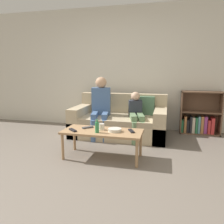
{
  "coord_description": "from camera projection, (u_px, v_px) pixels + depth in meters",
  "views": [
    {
      "loc": [
        1.0,
        -2.33,
        1.25
      ],
      "look_at": [
        0.12,
        1.14,
        0.58
      ],
      "focal_mm": 35.0,
      "sensor_mm": 36.0,
      "label": 1
    }
  ],
  "objects": [
    {
      "name": "snack_bowl",
      "position": [
        115.0,
        130.0,
        3.08
      ],
      "size": [
        0.19,
        0.19,
        0.05
      ],
      "color": "beige",
      "rests_on": "coffee_table"
    },
    {
      "name": "couch",
      "position": [
        120.0,
        122.0,
        4.3
      ],
      "size": [
        1.79,
        0.98,
        0.79
      ],
      "color": "tan",
      "rests_on": "ground_plane"
    },
    {
      "name": "bookshelf",
      "position": [
        199.0,
        118.0,
        4.41
      ],
      "size": [
        0.77,
        0.28,
        0.86
      ],
      "color": "brown",
      "rests_on": "ground_plane"
    },
    {
      "name": "coffee_table",
      "position": [
        102.0,
        133.0,
        3.14
      ],
      "size": [
        1.14,
        0.49,
        0.41
      ],
      "color": "#A87F56",
      "rests_on": "ground_plane"
    },
    {
      "name": "cup_near",
      "position": [
        102.0,
        127.0,
        3.16
      ],
      "size": [
        0.08,
        0.08,
        0.09
      ],
      "color": "silver",
      "rests_on": "coffee_table"
    },
    {
      "name": "wall_back",
      "position": [
        121.0,
        69.0,
        4.78
      ],
      "size": [
        12.0,
        0.06,
        2.6
      ],
      "color": "beige",
      "rests_on": "ground_plane"
    },
    {
      "name": "tv_remote_2",
      "position": [
        131.0,
        131.0,
        3.08
      ],
      "size": [
        0.12,
        0.17,
        0.02
      ],
      "rotation": [
        0.0,
        0.0,
        0.44
      ],
      "color": "black",
      "rests_on": "coffee_table"
    },
    {
      "name": "person_adult",
      "position": [
        101.0,
        103.0,
        4.23
      ],
      "size": [
        0.45,
        0.71,
        1.14
      ],
      "rotation": [
        0.0,
        0.0,
        0.2
      ],
      "color": "#476693",
      "rests_on": "ground_plane"
    },
    {
      "name": "bottle",
      "position": [
        97.0,
        127.0,
        3.02
      ],
      "size": [
        0.06,
        0.06,
        0.18
      ],
      "color": "#33844C",
      "rests_on": "coffee_table"
    },
    {
      "name": "tv_remote_1",
      "position": [
        73.0,
        130.0,
        3.12
      ],
      "size": [
        0.16,
        0.15,
        0.02
      ],
      "rotation": [
        0.0,
        0.0,
        0.84
      ],
      "color": "black",
      "rests_on": "coffee_table"
    },
    {
      "name": "person_child",
      "position": [
        136.0,
        113.0,
        4.03
      ],
      "size": [
        0.39,
        0.7,
        0.87
      ],
      "rotation": [
        0.0,
        0.0,
        0.25
      ],
      "color": "#66845B",
      "rests_on": "ground_plane"
    },
    {
      "name": "ground_plane",
      "position": [
        80.0,
        174.0,
        2.7
      ],
      "size": [
        22.0,
        22.0,
        0.0
      ],
      "primitive_type": "plane",
      "color": "#70665B"
    },
    {
      "name": "tv_remote_0",
      "position": [
        88.0,
        127.0,
        3.26
      ],
      "size": [
        0.15,
        0.15,
        0.02
      ],
      "rotation": [
        0.0,
        0.0,
        -0.79
      ],
      "color": "#47474C",
      "rests_on": "coffee_table"
    }
  ]
}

